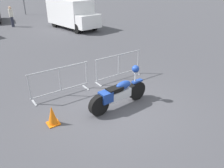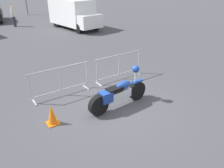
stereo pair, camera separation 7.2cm
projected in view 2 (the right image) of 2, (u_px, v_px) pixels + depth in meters
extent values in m
plane|color=#424247|center=(115.00, 107.00, 7.16)|extent=(120.00, 120.00, 0.00)
cylinder|color=black|center=(137.00, 90.00, 7.52)|extent=(0.67, 0.23, 0.66)
cylinder|color=black|center=(99.00, 105.00, 6.64)|extent=(0.67, 0.23, 0.66)
cube|color=silver|center=(119.00, 95.00, 7.03)|extent=(0.88, 0.30, 0.29)
ellipsoid|color=navy|center=(123.00, 85.00, 7.01)|extent=(0.59, 0.31, 0.27)
cube|color=black|center=(114.00, 89.00, 6.82)|extent=(0.55, 0.32, 0.12)
cube|color=navy|center=(105.00, 97.00, 6.69)|extent=(0.39, 0.35, 0.33)
cube|color=navy|center=(137.00, 81.00, 7.36)|extent=(0.42, 0.17, 0.06)
cylinder|color=silver|center=(135.00, 78.00, 7.25)|extent=(0.04, 0.04, 0.46)
sphere|color=silver|center=(137.00, 73.00, 7.20)|extent=(0.16, 0.16, 0.16)
sphere|color=navy|center=(136.00, 69.00, 7.10)|extent=(0.25, 0.25, 0.25)
cylinder|color=#9EA0A5|center=(59.00, 68.00, 7.45)|extent=(2.22, 0.07, 0.04)
cylinder|color=#9EA0A5|center=(61.00, 90.00, 7.82)|extent=(2.22, 0.07, 0.04)
cylinder|color=#9EA0A5|center=(30.00, 87.00, 7.09)|extent=(0.04, 0.04, 0.85)
cylinder|color=#9EA0A5|center=(60.00, 79.00, 7.64)|extent=(0.04, 0.04, 0.85)
cylinder|color=#9EA0A5|center=(87.00, 73.00, 8.18)|extent=(0.04, 0.04, 0.85)
cube|color=#9EA0A5|center=(35.00, 102.00, 7.40)|extent=(0.07, 0.44, 0.03)
cube|color=#9EA0A5|center=(86.00, 88.00, 8.41)|extent=(0.07, 0.44, 0.03)
cylinder|color=#9EA0A5|center=(119.00, 55.00, 8.72)|extent=(2.22, 0.07, 0.04)
cylinder|color=#9EA0A5|center=(119.00, 74.00, 9.09)|extent=(2.22, 0.07, 0.04)
cylinder|color=#9EA0A5|center=(97.00, 70.00, 8.37)|extent=(0.04, 0.04, 0.85)
cylinder|color=#9EA0A5|center=(119.00, 65.00, 8.91)|extent=(0.04, 0.04, 0.85)
cylinder|color=#9EA0A5|center=(139.00, 60.00, 9.45)|extent=(0.04, 0.04, 0.85)
cube|color=#9EA0A5|center=(99.00, 84.00, 8.67)|extent=(0.07, 0.44, 0.03)
cube|color=#9EA0A5|center=(137.00, 73.00, 9.68)|extent=(0.07, 0.44, 0.03)
cube|color=white|center=(72.00, 12.00, 18.06)|extent=(2.60, 4.36, 2.00)
cube|color=white|center=(90.00, 21.00, 16.60)|extent=(2.01, 1.18, 1.00)
cylinder|color=black|center=(96.00, 26.00, 17.59)|extent=(0.35, 0.75, 0.72)
cylinder|color=black|center=(78.00, 29.00, 16.57)|extent=(0.35, 0.75, 0.72)
cylinder|color=black|center=(73.00, 20.00, 19.78)|extent=(0.35, 0.75, 0.72)
cylinder|color=black|center=(56.00, 23.00, 18.76)|extent=(0.35, 0.75, 0.72)
cylinder|color=black|center=(2.00, 15.00, 22.60)|extent=(0.33, 0.68, 0.65)
cylinder|color=black|center=(1.00, 20.00, 20.31)|extent=(0.33, 0.68, 0.65)
cylinder|color=#262838|center=(15.00, 22.00, 18.88)|extent=(0.31, 0.31, 0.85)
cylinder|color=beige|center=(13.00, 13.00, 18.56)|extent=(0.44, 0.44, 0.62)
sphere|color=tan|center=(12.00, 8.00, 18.38)|extent=(0.22, 0.22, 0.22)
cylinder|color=#ADA89E|center=(80.00, 19.00, 22.13)|extent=(4.22, 4.22, 0.14)
cylinder|color=#38662D|center=(79.00, 18.00, 22.10)|extent=(3.88, 3.88, 0.02)
sphere|color=#1E511E|center=(77.00, 15.00, 22.38)|extent=(0.73, 0.73, 0.73)
sphere|color=#3D7A38|center=(85.00, 14.00, 22.59)|extent=(0.79, 0.79, 0.79)
cube|color=orange|center=(53.00, 123.00, 6.35)|extent=(0.34, 0.34, 0.03)
cone|color=orange|center=(52.00, 114.00, 6.22)|extent=(0.28, 0.28, 0.56)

